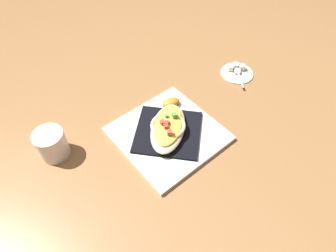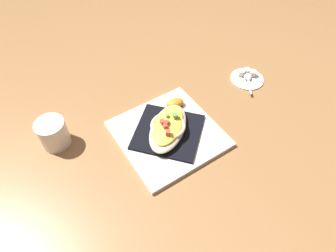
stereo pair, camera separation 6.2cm
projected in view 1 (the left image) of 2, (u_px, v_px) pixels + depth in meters
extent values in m
plane|color=#966A3F|center=(168.00, 135.00, 0.87)|extent=(2.60, 2.60, 0.00)
cube|color=silver|center=(168.00, 134.00, 0.87)|extent=(0.34, 0.34, 0.01)
cube|color=black|center=(168.00, 132.00, 0.86)|extent=(0.24, 0.25, 0.01)
ellipsoid|color=beige|center=(168.00, 128.00, 0.85)|extent=(0.21, 0.17, 0.03)
torus|color=beige|center=(168.00, 125.00, 0.84)|extent=(0.14, 0.14, 0.01)
ellipsoid|color=yellow|center=(168.00, 125.00, 0.84)|extent=(0.17, 0.14, 0.02)
cube|color=#D73E30|center=(165.00, 123.00, 0.82)|extent=(0.01, 0.01, 0.01)
cube|color=#D54433|center=(166.00, 126.00, 0.81)|extent=(0.02, 0.02, 0.01)
cube|color=#D34A3C|center=(170.00, 132.00, 0.80)|extent=(0.02, 0.02, 0.01)
cube|color=#AC4C37|center=(168.00, 124.00, 0.82)|extent=(0.01, 0.01, 0.01)
cube|color=#4C9D47|center=(167.00, 116.00, 0.84)|extent=(0.01, 0.01, 0.01)
cube|color=#549D3E|center=(173.00, 115.00, 0.84)|extent=(0.02, 0.02, 0.01)
cube|color=#AA4D25|center=(174.00, 115.00, 0.84)|extent=(0.01, 0.01, 0.01)
cube|color=#D94A31|center=(162.00, 122.00, 0.82)|extent=(0.02, 0.02, 0.01)
ellipsoid|color=#5B1363|center=(171.00, 104.00, 0.93)|extent=(0.06, 0.06, 0.01)
ellipsoid|color=orange|center=(171.00, 103.00, 0.92)|extent=(0.07, 0.05, 0.03)
cylinder|color=white|center=(52.00, 144.00, 0.80)|extent=(0.08, 0.08, 0.08)
torus|color=white|center=(44.00, 134.00, 0.82)|extent=(0.02, 0.05, 0.05)
cylinder|color=#4C2D14|center=(54.00, 149.00, 0.82)|extent=(0.07, 0.07, 0.03)
cylinder|color=white|center=(237.00, 73.00, 1.05)|extent=(0.11, 0.11, 0.01)
ellipsoid|color=silver|center=(237.00, 71.00, 1.04)|extent=(0.04, 0.04, 0.01)
cube|color=silver|center=(241.00, 80.00, 1.01)|extent=(0.06, 0.05, 0.00)
cylinder|color=white|center=(242.00, 67.00, 1.05)|extent=(0.02, 0.02, 0.02)
cylinder|color=white|center=(236.00, 65.00, 1.05)|extent=(0.02, 0.02, 0.02)
cylinder|color=white|center=(231.00, 67.00, 1.05)|extent=(0.02, 0.02, 0.02)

